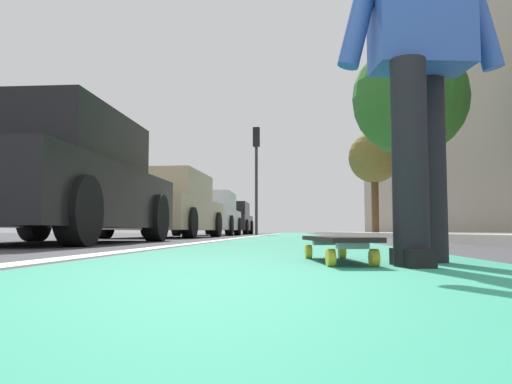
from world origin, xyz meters
name	(u,v)px	position (x,y,z in m)	size (l,w,h in m)	color
ground_plane	(292,238)	(10.00, 0.00, 0.00)	(80.00, 80.00, 0.00)	#38383D
bike_lane_paint	(293,234)	(24.00, 0.00, 0.00)	(56.00, 1.91, 0.00)	#288466
lane_stripe_white	(265,235)	(20.00, 1.10, 0.00)	(52.00, 0.16, 0.01)	silver
sidewalk_curb	(390,234)	(18.00, -3.40, 0.05)	(52.00, 3.20, 0.11)	#9E9B93
building_facade	(439,118)	(22.00, -6.32, 5.04)	(40.00, 1.20, 10.07)	#6C6358
skateboard	(337,241)	(1.60, -0.24, 0.09)	(0.86, 0.30, 0.11)	yellow
skater_person	(420,42)	(1.45, -0.59, 0.94)	(0.48, 0.72, 1.64)	black
parked_car_near	(51,181)	(5.07, 2.75, 0.71)	(4.12, 1.99, 1.49)	black
parked_car_mid	(166,207)	(11.01, 2.88, 0.71)	(4.63, 2.12, 1.47)	tan
parked_car_far	(209,215)	(17.23, 2.90, 0.72)	(4.12, 1.95, 1.49)	silver
parked_car_end	(231,219)	(23.71, 2.94, 0.73)	(4.14, 1.90, 1.50)	black
traffic_light	(256,161)	(20.71, 1.50, 3.07)	(0.33, 0.28, 4.46)	#2D2D2D
street_tree_mid	(410,99)	(12.57, -3.00, 3.49)	(2.91, 2.91, 4.96)	brown
street_tree_far	(374,158)	(18.59, -3.00, 2.83)	(1.89, 1.89, 3.81)	brown
pedestrian_distant	(413,198)	(11.60, -2.81, 0.91)	(0.45, 0.69, 1.59)	black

